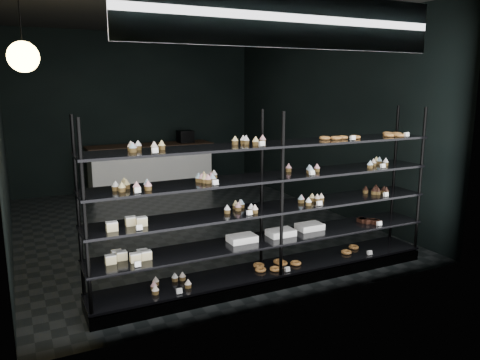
{
  "coord_description": "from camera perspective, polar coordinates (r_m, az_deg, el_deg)",
  "views": [
    {
      "loc": [
        -2.39,
        -6.71,
        2.18
      ],
      "look_at": [
        -0.02,
        -1.9,
        1.07
      ],
      "focal_mm": 35.0,
      "sensor_mm": 36.0,
      "label": 1
    }
  ],
  "objects": [
    {
      "name": "pendant_lamp",
      "position": [
        5.42,
        -24.91,
        13.48
      ],
      "size": [
        0.31,
        0.31,
        0.89
      ],
      "color": "black",
      "rests_on": "room"
    },
    {
      "name": "room",
      "position": [
        7.15,
        -6.65,
        6.93
      ],
      "size": [
        5.01,
        6.01,
        3.2
      ],
      "color": "black",
      "rests_on": "ground"
    },
    {
      "name": "signage",
      "position": [
        4.51,
        6.32,
        18.85
      ],
      "size": [
        3.3,
        0.05,
        0.5
      ],
      "color": "#0C123D",
      "rests_on": "room"
    },
    {
      "name": "display_shelf",
      "position": [
        5.15,
        3.49,
        -5.87
      ],
      "size": [
        4.0,
        0.5,
        1.91
      ],
      "color": "black",
      "rests_on": "room"
    },
    {
      "name": "service_counter",
      "position": [
        9.7,
        -10.72,
        1.49
      ],
      "size": [
        2.51,
        0.65,
        1.23
      ],
      "color": "white",
      "rests_on": "room"
    }
  ]
}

